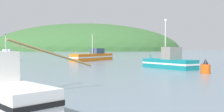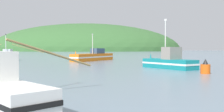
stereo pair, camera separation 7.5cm
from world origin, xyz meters
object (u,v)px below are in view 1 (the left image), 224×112
at_px(fishing_boat_teal, 169,62).
at_px(channel_buoy, 205,68).
at_px(fishing_boat_orange, 93,56).
at_px(fishing_boat_blue, 7,57).

height_order(fishing_boat_teal, channel_buoy, fishing_boat_teal).
bearing_deg(fishing_boat_orange, fishing_boat_blue, -58.10).
relative_size(fishing_boat_orange, channel_buoy, 8.15).
relative_size(fishing_boat_teal, fishing_boat_blue, 0.52).
distance_m(fishing_boat_teal, channel_buoy, 6.34).
bearing_deg(fishing_boat_blue, channel_buoy, 41.48).
bearing_deg(fishing_boat_teal, fishing_boat_orange, -5.01).
bearing_deg(fishing_boat_blue, fishing_boat_orange, 84.06).
xyz_separation_m(fishing_boat_teal, fishing_boat_blue, (-25.82, 18.49, 0.01)).
bearing_deg(channel_buoy, fishing_boat_teal, 106.45).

